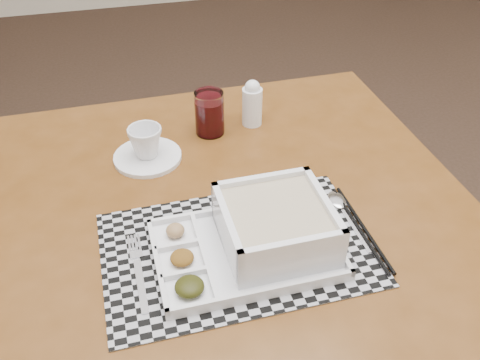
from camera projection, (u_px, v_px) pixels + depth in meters
name	position (u px, v px, depth m)	size (l,w,h in m)	color
floor	(276.00, 213.00, 2.14)	(5.00, 5.00, 0.00)	#2E2117
dining_table	(230.00, 236.00, 1.10)	(0.99, 0.99, 0.73)	#4F2C0E
placemat	(237.00, 249.00, 0.96)	(0.48, 0.32, 0.00)	#A3A3AA
serving_tray	(266.00, 233.00, 0.94)	(0.32, 0.22, 0.09)	white
fork	(139.00, 270.00, 0.92)	(0.02, 0.19, 0.00)	silver
spoon	(340.00, 204.00, 1.05)	(0.04, 0.18, 0.01)	silver
chopsticks	(361.00, 228.00, 1.00)	(0.02, 0.24, 0.01)	black
saucer	(148.00, 157.00, 1.18)	(0.15, 0.15, 0.01)	white
cup	(146.00, 142.00, 1.16)	(0.07, 0.07, 0.07)	white
juice_glass	(210.00, 115.00, 1.24)	(0.07, 0.07, 0.10)	white
creamer_bottle	(252.00, 103.00, 1.27)	(0.05, 0.05, 0.12)	white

